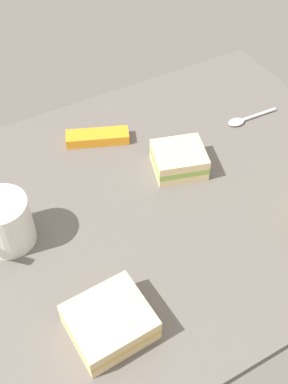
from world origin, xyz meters
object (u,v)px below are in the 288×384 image
Objects in this scene: sandwich_main at (110,322)px; sandwich_side at (179,160)px; spoon at (245,119)px; coffee_mug_black at (5,222)px; snack_bar at (97,137)px.

sandwich_main is 1.00× the size of sandwich_side.
spoon is at bearing 31.81° from sandwich_main.
coffee_mug_black reaches higher than snack_bar.
coffee_mug_black is 52.25cm from spoon.
sandwich_main is at bearing -71.96° from coffee_mug_black.
sandwich_main reaches higher than spoon.
coffee_mug_black is at bearing -124.55° from snack_bar.
sandwich_main and sandwich_side have the same top height.
coffee_mug_black is at bearing -179.07° from sandwich_side.
coffee_mug_black is 27.22cm from snack_bar.
sandwich_side is (25.35, 22.56, 0.00)cm from sandwich_main.
spoon is (44.61, 27.66, -1.82)cm from sandwich_main.
snack_bar is (22.63, 14.71, -3.52)cm from coffee_mug_black.
snack_bar is (-9.89, 14.18, -1.20)cm from sandwich_side.
spoon is at bearing 6.21° from coffee_mug_black.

